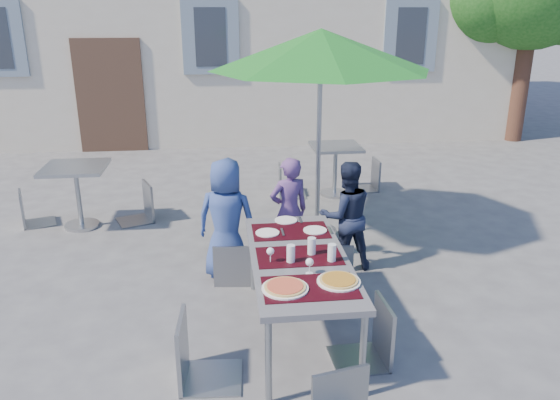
{
  "coord_description": "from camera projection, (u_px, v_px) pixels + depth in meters",
  "views": [
    {
      "loc": [
        0.1,
        -3.6,
        2.7
      ],
      "look_at": [
        0.67,
        1.4,
        0.94
      ],
      "focal_mm": 35.0,
      "sensor_mm": 36.0,
      "label": 1
    }
  ],
  "objects": [
    {
      "name": "ground",
      "position": [
        216.0,
        375.0,
        4.26
      ],
      "size": [
        90.0,
        90.0,
        0.0
      ],
      "primitive_type": "plane",
      "color": "#48494B",
      "rests_on": "ground"
    },
    {
      "name": "dining_table",
      "position": [
        299.0,
        262.0,
        4.58
      ],
      "size": [
        0.8,
        1.85,
        0.76
      ],
      "color": "#424247",
      "rests_on": "ground"
    },
    {
      "name": "pizza_near_left",
      "position": [
        285.0,
        287.0,
        4.01
      ],
      "size": [
        0.35,
        0.35,
        0.03
      ],
      "color": "white",
      "rests_on": "dining_table"
    },
    {
      "name": "pizza_near_right",
      "position": [
        339.0,
        280.0,
        4.11
      ],
      "size": [
        0.33,
        0.33,
        0.03
      ],
      "color": "white",
      "rests_on": "dining_table"
    },
    {
      "name": "glassware",
      "position": [
        307.0,
        252.0,
        4.45
      ],
      "size": [
        0.57,
        0.42,
        0.15
      ],
      "color": "silver",
      "rests_on": "dining_table"
    },
    {
      "name": "place_settings",
      "position": [
        290.0,
        227.0,
        5.13
      ],
      "size": [
        0.71,
        0.52,
        0.01
      ],
      "color": "white",
      "rests_on": "dining_table"
    },
    {
      "name": "child_0",
      "position": [
        227.0,
        219.0,
        5.64
      ],
      "size": [
        0.73,
        0.58,
        1.3
      ],
      "primitive_type": "imported",
      "rotation": [
        0.0,
        0.0,
        2.84
      ],
      "color": "navy",
      "rests_on": "ground"
    },
    {
      "name": "child_1",
      "position": [
        289.0,
        211.0,
        5.98
      ],
      "size": [
        0.5,
        0.39,
        1.22
      ],
      "primitive_type": "imported",
      "rotation": [
        0.0,
        0.0,
        3.39
      ],
      "color": "#5A3A76",
      "rests_on": "ground"
    },
    {
      "name": "child_2",
      "position": [
        346.0,
        216.0,
        5.86
      ],
      "size": [
        0.62,
        0.39,
        1.21
      ],
      "primitive_type": "imported",
      "rotation": [
        0.0,
        0.0,
        3.23
      ],
      "color": "#192037",
      "rests_on": "ground"
    },
    {
      "name": "chair_0",
      "position": [
        232.0,
        239.0,
        5.55
      ],
      "size": [
        0.42,
        0.42,
        0.86
      ],
      "color": "gray",
      "rests_on": "ground"
    },
    {
      "name": "chair_1",
      "position": [
        300.0,
        235.0,
        5.64
      ],
      "size": [
        0.43,
        0.43,
        0.85
      ],
      "color": "gray",
      "rests_on": "ground"
    },
    {
      "name": "chair_2",
      "position": [
        334.0,
        238.0,
        5.56
      ],
      "size": [
        0.4,
        0.4,
        0.86
      ],
      "color": "gray",
      "rests_on": "ground"
    },
    {
      "name": "chair_3",
      "position": [
        194.0,
        311.0,
        4.01
      ],
      "size": [
        0.49,
        0.48,
        1.02
      ],
      "color": "#8F949A",
      "rests_on": "ground"
    },
    {
      "name": "chair_4",
      "position": [
        374.0,
        298.0,
        4.27
      ],
      "size": [
        0.45,
        0.45,
        0.97
      ],
      "color": "gray",
      "rests_on": "ground"
    },
    {
      "name": "chair_5",
      "position": [
        348.0,
        372.0,
        3.44
      ],
      "size": [
        0.49,
        0.49,
        0.92
      ],
      "color": "gray",
      "rests_on": "ground"
    },
    {
      "name": "patio_umbrella",
      "position": [
        321.0,
        52.0,
        6.11
      ],
      "size": [
        2.55,
        2.55,
        2.51
      ],
      "color": "#ABAEB3",
      "rests_on": "ground"
    },
    {
      "name": "cafe_table_0",
      "position": [
        77.0,
        183.0,
        6.98
      ],
      "size": [
        0.77,
        0.77,
        0.83
      ],
      "color": "#ABAEB3",
      "rests_on": "ground"
    },
    {
      "name": "bg_chair_l_0",
      "position": [
        27.0,
        188.0,
        7.09
      ],
      "size": [
        0.5,
        0.5,
        0.88
      ],
      "color": "gray",
      "rests_on": "ground"
    },
    {
      "name": "bg_chair_r_0",
      "position": [
        139.0,
        180.0,
        7.22
      ],
      "size": [
        0.56,
        0.56,
        0.97
      ],
      "color": "gray",
      "rests_on": "ground"
    },
    {
      "name": "cafe_table_1",
      "position": [
        335.0,
        161.0,
        8.24
      ],
      "size": [
        0.73,
        0.73,
        0.78
      ],
      "color": "#ABAEB3",
      "rests_on": "ground"
    },
    {
      "name": "bg_chair_l_1",
      "position": [
        286.0,
        162.0,
        8.21
      ],
      "size": [
        0.43,
        0.43,
        0.92
      ],
      "color": "gray",
      "rests_on": "ground"
    },
    {
      "name": "bg_chair_r_1",
      "position": [
        371.0,
        156.0,
        8.51
      ],
      "size": [
        0.42,
        0.42,
        0.92
      ],
      "color": "gray",
      "rests_on": "ground"
    }
  ]
}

